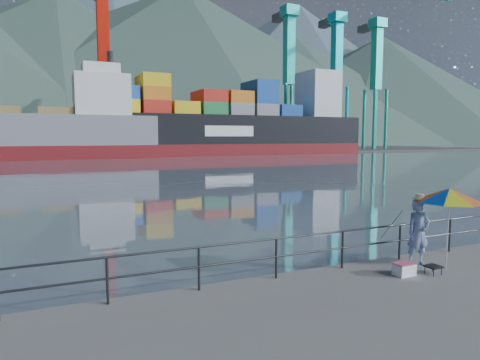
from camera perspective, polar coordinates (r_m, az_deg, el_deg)
name	(u,v)px	position (r m, az deg, el deg)	size (l,w,h in m)	color
harbor_water	(70,148)	(137.46, -21.75, 3.97)	(500.00, 280.00, 0.00)	slate
far_dock	(124,152)	(101.61, -15.17, 3.67)	(200.00, 40.00, 0.40)	#514F4C
guardrail	(311,253)	(11.21, 9.39, -9.59)	(22.00, 0.06, 1.03)	#2D3033
mountains	(144,71)	(221.98, -12.69, 14.01)	(600.00, 332.80, 80.00)	#385147
port_cranes	(224,81)	(99.29, -2.18, 13.08)	(116.00, 28.00, 38.40)	#B31F26
container_stacks	(219,138)	(107.94, -2.83, 5.58)	(58.00, 5.40, 7.80)	red
fisherman	(418,232)	(12.60, 22.67, -6.47)	(0.66, 0.43, 1.80)	navy
beach_umbrella	(449,195)	(12.40, 26.15, -1.83)	(2.11, 2.11, 2.15)	white
folding_stool	(433,270)	(12.11, 24.36, -10.84)	(0.36, 0.36, 0.23)	black
cooler_bag	(404,270)	(11.75, 21.05, -11.09)	(0.50, 0.34, 0.29)	white
fishing_rod	(390,256)	(13.50, 19.34, -9.48)	(0.02, 0.02, 2.04)	black
bulk_carrier	(15,132)	(78.02, -27.82, 5.67)	(48.47, 8.39, 14.50)	maroon
container_ship	(227,125)	(87.42, -1.71, 7.37)	(61.67, 10.28, 18.10)	maroon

